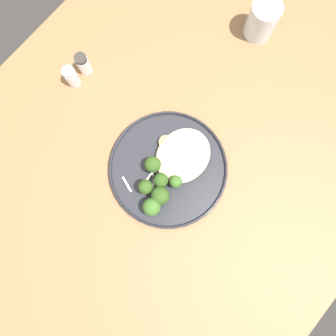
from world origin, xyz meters
TOP-DOWN VIEW (x-y plane):
  - ground at (0.00, 0.00)m, footprint 6.00×6.00m
  - wooden_dining_table at (0.00, 0.00)m, footprint 1.40×1.00m
  - dinner_plate at (-0.03, -0.01)m, footprint 0.29×0.29m
  - noodle_bed at (0.02, -0.02)m, footprint 0.14×0.12m
  - seared_scallop_tilted_round at (0.02, 0.04)m, footprint 0.03×0.03m
  - seared_scallop_tiny_bay at (0.01, -0.02)m, footprint 0.03×0.03m
  - seared_scallop_rear_pale at (0.04, 0.01)m, footprint 0.03×0.03m
  - seared_scallop_front_small at (-0.02, 0.02)m, footprint 0.03×0.03m
  - broccoli_floret_near_rim at (-0.04, 0.02)m, footprint 0.04×0.04m
  - broccoli_floret_right_tilted at (-0.10, 0.00)m, footprint 0.03×0.03m
  - broccoli_floret_small_sprig at (-0.06, -0.02)m, footprint 0.03×0.03m
  - broccoli_floret_split_head at (-0.12, -0.04)m, footprint 0.04×0.04m
  - broccoli_floret_tall_stalk at (-0.04, -0.04)m, footprint 0.03×0.03m
  - broccoli_floret_beside_noodles at (-0.09, -0.04)m, footprint 0.04×0.04m
  - onion_sliver_long_sliver at (-0.12, 0.04)m, footprint 0.02×0.04m
  - onion_sliver_pale_crescent at (-0.08, 0.01)m, footprint 0.05×0.01m
  - onion_sliver_short_strip at (-0.08, -0.01)m, footprint 0.05×0.04m
  - onion_sliver_curled_piece at (-0.07, 0.00)m, footprint 0.03×0.04m
  - water_glass at (0.41, 0.05)m, footprint 0.07×0.07m
  - salt_shaker at (-0.01, 0.32)m, footprint 0.03×0.03m
  - pepper_shaker at (0.04, 0.32)m, footprint 0.03×0.03m

SIDE VIEW (x-z plane):
  - ground at x=0.00m, z-range 0.00..0.00m
  - wooden_dining_table at x=0.00m, z-range 0.29..1.03m
  - dinner_plate at x=-0.03m, z-range 0.74..0.76m
  - onion_sliver_long_sliver at x=-0.12m, z-range 0.75..0.76m
  - onion_sliver_pale_crescent at x=-0.08m, z-range 0.75..0.76m
  - onion_sliver_short_strip at x=-0.08m, z-range 0.75..0.76m
  - onion_sliver_curled_piece at x=-0.07m, z-range 0.75..0.76m
  - seared_scallop_front_small at x=-0.02m, z-range 0.75..0.77m
  - seared_scallop_tilted_round at x=0.02m, z-range 0.75..0.77m
  - seared_scallop_tiny_bay at x=0.01m, z-range 0.75..0.77m
  - seared_scallop_rear_pale at x=0.04m, z-range 0.75..0.77m
  - noodle_bed at x=0.02m, z-range 0.75..0.78m
  - salt_shaker at x=-0.01m, z-range 0.74..0.81m
  - pepper_shaker at x=0.04m, z-range 0.74..0.81m
  - broccoli_floret_tall_stalk at x=-0.04m, z-range 0.76..0.80m
  - broccoli_floret_near_rim at x=-0.04m, z-range 0.76..0.81m
  - broccoli_floret_beside_noodles at x=-0.09m, z-range 0.76..0.81m
  - broccoli_floret_split_head at x=-0.12m, z-range 0.76..0.81m
  - water_glass at x=0.41m, z-range 0.73..0.84m
  - broccoli_floret_small_sprig at x=-0.06m, z-range 0.76..0.81m
  - broccoli_floret_right_tilted at x=-0.10m, z-range 0.76..0.82m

